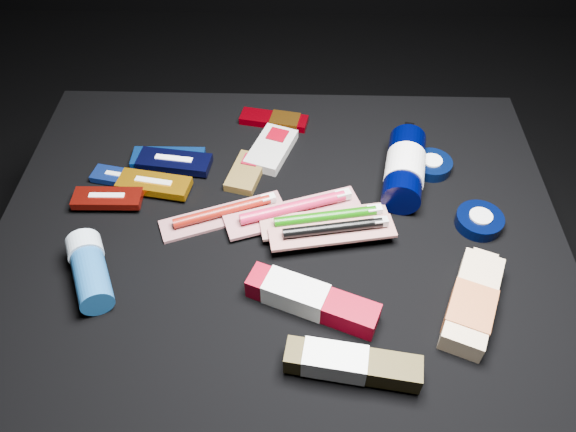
{
  "coord_description": "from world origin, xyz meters",
  "views": [
    {
      "loc": [
        0.03,
        -0.64,
        1.13
      ],
      "look_at": [
        0.01,
        0.01,
        0.42
      ],
      "focal_mm": 35.0,
      "sensor_mm": 36.0,
      "label": 1
    }
  ],
  "objects_px": {
    "bodywash_bottle": "(472,304)",
    "deodorant_stick": "(90,270)",
    "lotion_bottle": "(405,168)",
    "toothpaste_carton_red": "(306,298)"
  },
  "relations": [
    {
      "from": "lotion_bottle",
      "to": "bodywash_bottle",
      "type": "height_order",
      "value": "lotion_bottle"
    },
    {
      "from": "bodywash_bottle",
      "to": "deodorant_stick",
      "type": "xyz_separation_m",
      "value": [
        -0.59,
        0.04,
        0.01
      ]
    },
    {
      "from": "lotion_bottle",
      "to": "deodorant_stick",
      "type": "relative_size",
      "value": 1.56
    },
    {
      "from": "toothpaste_carton_red",
      "to": "bodywash_bottle",
      "type": "bearing_deg",
      "value": 20.72
    },
    {
      "from": "lotion_bottle",
      "to": "toothpaste_carton_red",
      "type": "bearing_deg",
      "value": -111.91
    },
    {
      "from": "deodorant_stick",
      "to": "toothpaste_carton_red",
      "type": "distance_m",
      "value": 0.34
    },
    {
      "from": "toothpaste_carton_red",
      "to": "deodorant_stick",
      "type": "bearing_deg",
      "value": -164.9
    },
    {
      "from": "lotion_bottle",
      "to": "toothpaste_carton_red",
      "type": "relative_size",
      "value": 1.09
    },
    {
      "from": "lotion_bottle",
      "to": "deodorant_stick",
      "type": "bearing_deg",
      "value": -144.43
    },
    {
      "from": "lotion_bottle",
      "to": "bodywash_bottle",
      "type": "bearing_deg",
      "value": -64.84
    }
  ]
}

